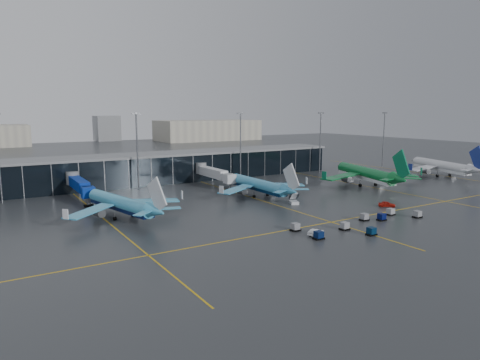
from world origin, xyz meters
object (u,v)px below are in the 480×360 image
service_van_red (387,204)px  airliner_arkefly (120,195)px  airliner_aer_lingus (365,166)px  baggage_carts (362,222)px  service_van_white (316,232)px  airliner_klm_near (258,178)px  mobile_airstair (294,201)px  airliner_ba (441,160)px

service_van_red → airliner_arkefly: bearing=114.0°
airliner_aer_lingus → service_van_red: (-21.72, -27.59, -6.05)m
airliner_aer_lingus → baggage_carts: airliner_aer_lingus is taller
service_van_white → airliner_klm_near: bearing=-32.2°
mobile_airstair → service_van_red: (19.24, -16.43, -0.00)m
airliner_klm_near → service_van_white: bearing=-107.1°
airliner_klm_near → airliner_aer_lingus: (43.27, -3.71, 1.19)m
airliner_klm_near → service_van_red: airliner_klm_near is taller
airliner_aer_lingus → service_van_red: airliner_aer_lingus is taller
airliner_klm_near → mobile_airstair: bearing=-80.5°
airliner_klm_near → airliner_ba: bearing=-2.1°
airliner_ba → baggage_carts: 93.43m
airliner_ba → mobile_airstair: size_ratio=11.09×
service_van_red → airliner_aer_lingus: bearing=8.2°
airliner_aer_lingus → service_van_white: (-56.61, -37.92, -6.14)m
mobile_airstair → service_van_white: size_ratio=0.92×
airliner_klm_near → service_van_red: bearing=-54.8°
airliner_klm_near → airliner_aer_lingus: 43.44m
airliner_aer_lingus → mobile_airstair: size_ratio=11.65×
airliner_ba → baggage_carts: airliner_ba is taller
airliner_arkefly → airliner_aer_lingus: size_ratio=0.83×
service_van_white → airliner_arkefly: bearing=24.9°
airliner_aer_lingus → baggage_carts: bearing=-121.5°
mobile_airstair → service_van_red: size_ratio=0.84×
airliner_aer_lingus → mobile_airstair: airliner_aer_lingus is taller
airliner_arkefly → airliner_aer_lingus: (87.18, 0.61, 1.19)m
service_van_red → airliner_ba: bearing=-21.0°
airliner_aer_lingus → airliner_ba: bearing=16.1°
airliner_ba → baggage_carts: size_ratio=1.20×
baggage_carts → service_van_red: bearing=26.1°
airliner_arkefly → airliner_aer_lingus: airliner_aer_lingus is taller
service_van_red → service_van_white: (-34.90, -10.33, -0.08)m
airliner_ba → service_van_red: bearing=-138.6°
airliner_klm_near → service_van_white: size_ratio=8.82×
airliner_arkefly → service_van_white: size_ratio=8.81×
airliner_arkefly → service_van_white: airliner_arkefly is taller
airliner_arkefly → baggage_carts: (44.96, -37.03, -4.87)m
service_van_white → mobile_airstair: bearing=-44.8°
mobile_airstair → service_van_white: mobile_airstair is taller
mobile_airstair → service_van_red: bearing=-17.2°
airliner_ba → airliner_aer_lingus: bearing=-161.9°
airliner_klm_near → service_van_white: (-13.34, -41.63, -4.95)m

